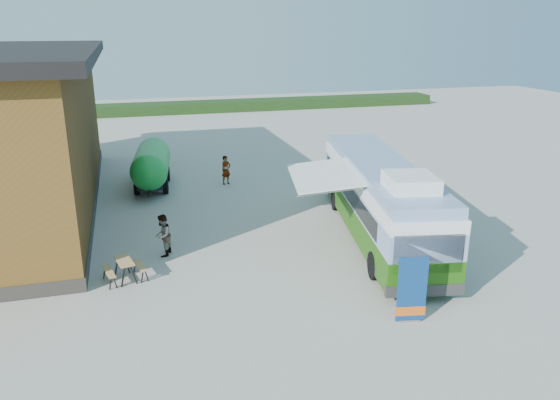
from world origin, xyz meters
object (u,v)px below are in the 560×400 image
object	(u,v)px
bus	(380,196)
person_a	(226,170)
picnic_table	(125,265)
banner	(412,295)
slurry_tanker	(152,163)
person_b	(163,235)

from	to	relation	value
bus	person_a	size ratio (longest dim) A/B	7.60
picnic_table	person_a	bearing A→B (deg)	49.87
banner	person_a	world-z (taller)	banner
person_a	slurry_tanker	size ratio (longest dim) A/B	0.26
banner	picnic_table	size ratio (longest dim) A/B	1.35
banner	picnic_table	xyz separation A→B (m)	(-8.17, 5.22, -0.29)
person_a	slurry_tanker	bearing A→B (deg)	147.62
person_a	slurry_tanker	distance (m)	4.03
bus	person_b	size ratio (longest dim) A/B	7.43
bus	person_b	bearing A→B (deg)	-171.81
bus	slurry_tanker	size ratio (longest dim) A/B	1.94
banner	slurry_tanker	size ratio (longest dim) A/B	0.33
bus	person_a	world-z (taller)	bus
banner	slurry_tanker	world-z (taller)	slurry_tanker
person_b	banner	bearing A→B (deg)	66.66
bus	slurry_tanker	world-z (taller)	bus
bus	banner	distance (m)	6.92
slurry_tanker	bus	bearing A→B (deg)	-42.25
banner	slurry_tanker	distance (m)	17.75
person_a	person_b	bearing A→B (deg)	-140.63
picnic_table	person_a	distance (m)	12.19
person_b	slurry_tanker	size ratio (longest dim) A/B	0.26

